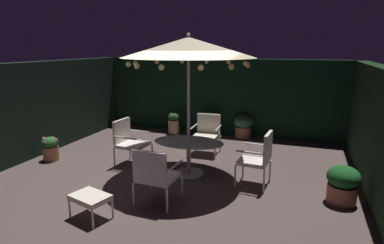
{
  "coord_description": "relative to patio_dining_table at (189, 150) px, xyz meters",
  "views": [
    {
      "loc": [
        2.4,
        -5.59,
        2.57
      ],
      "look_at": [
        0.24,
        0.56,
        1.06
      ],
      "focal_mm": 30.53,
      "sensor_mm": 36.0,
      "label": 1
    }
  ],
  "objects": [
    {
      "name": "potted_plant_back_left",
      "position": [
        -3.3,
        -0.26,
        -0.23
      ],
      "size": [
        0.38,
        0.37,
        0.56
      ],
      "color": "#AF6C4A",
      "rests_on": "ground_plane"
    },
    {
      "name": "hedge_backdrop_rear",
      "position": [
        -0.24,
        3.47,
        0.59
      ],
      "size": [
        7.64,
        0.3,
        2.22
      ],
      "primitive_type": "cube",
      "color": "black",
      "rests_on": "ground_plane"
    },
    {
      "name": "potted_plant_front_corner",
      "position": [
        -1.52,
        2.87,
        -0.19
      ],
      "size": [
        0.34,
        0.34,
        0.62
      ],
      "color": "tan",
      "rests_on": "ground_plane"
    },
    {
      "name": "patio_dining_table",
      "position": [
        0.0,
        0.0,
        0.0
      ],
      "size": [
        1.45,
        0.97,
        0.7
      ],
      "color": "beige",
      "rests_on": "ground_plane"
    },
    {
      "name": "patio_umbrella",
      "position": [
        0.0,
        0.0,
        2.02
      ],
      "size": [
        2.58,
        2.58,
        2.82
      ],
      "color": "silver",
      "rests_on": "ground_plane"
    },
    {
      "name": "potted_plant_left_far",
      "position": [
        0.53,
        3.14,
        -0.17
      ],
      "size": [
        0.56,
        0.56,
        0.66
      ],
      "color": "#A16243",
      "rests_on": "ground_plane"
    },
    {
      "name": "potted_plant_back_right",
      "position": [
        2.86,
        -0.33,
        -0.18
      ],
      "size": [
        0.53,
        0.53,
        0.64
      ],
      "color": "#AF624E",
      "rests_on": "ground_plane"
    },
    {
      "name": "hedge_backdrop_left",
      "position": [
        -3.91,
        -0.35,
        0.59
      ],
      "size": [
        0.3,
        7.94,
        2.22
      ],
      "primitive_type": "cube",
      "color": "black",
      "rests_on": "ground_plane"
    },
    {
      "name": "potted_plant_left_near",
      "position": [
        -0.43,
        3.08,
        -0.14
      ],
      "size": [
        0.49,
        0.49,
        0.73
      ],
      "color": "#836A55",
      "rests_on": "ground_plane"
    },
    {
      "name": "patio_chair_northeast",
      "position": [
        -1.44,
        0.11,
        0.05
      ],
      "size": [
        0.67,
        0.68,
        1.01
      ],
      "color": "silver",
      "rests_on": "ground_plane"
    },
    {
      "name": "ottoman_footrest",
      "position": [
        -0.81,
        -2.16,
        -0.19
      ],
      "size": [
        0.66,
        0.54,
        0.38
      ],
      "color": "silver",
      "rests_on": "ground_plane"
    },
    {
      "name": "patio_chair_southeast",
      "position": [
        1.44,
        -0.13,
        0.07
      ],
      "size": [
        0.61,
        0.61,
        1.05
      ],
      "color": "beige",
      "rests_on": "ground_plane"
    },
    {
      "name": "patio_chair_north",
      "position": [
        -0.05,
        1.44,
        0.01
      ],
      "size": [
        0.66,
        0.65,
        0.95
      ],
      "color": "silver",
      "rests_on": "ground_plane"
    },
    {
      "name": "ground_plane",
      "position": [
        -0.24,
        -0.35,
        -0.53
      ],
      "size": [
        7.64,
        7.94,
        0.02
      ],
      "primitive_type": "cube",
      "color": "#4F403D"
    },
    {
      "name": "patio_chair_east",
      "position": [
        -0.06,
        -1.44,
        0.03
      ],
      "size": [
        0.67,
        0.65,
        0.98
      ],
      "color": "silver",
      "rests_on": "ground_plane"
    }
  ]
}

